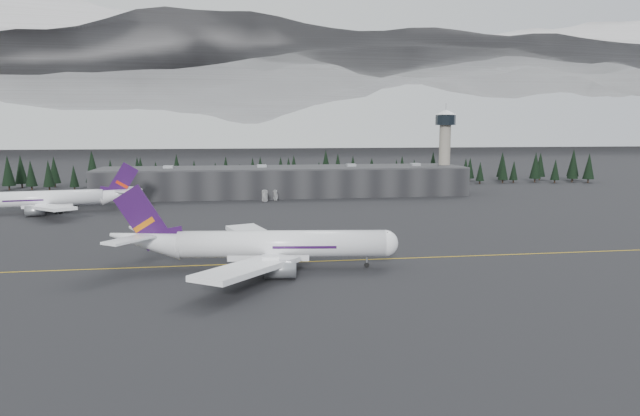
{
  "coord_description": "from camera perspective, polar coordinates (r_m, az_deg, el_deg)",
  "views": [
    {
      "loc": [
        -22.12,
        -126.22,
        29.98
      ],
      "look_at": [
        0.0,
        20.0,
        9.0
      ],
      "focal_mm": 32.0,
      "sensor_mm": 36.0,
      "label": 1
    }
  ],
  "objects": [
    {
      "name": "jet_parked",
      "position": [
        223.01,
        -24.97,
        0.87
      ],
      "size": [
        59.1,
        54.17,
        17.46
      ],
      "rotation": [
        0.0,
        0.0,
        3.3
      ],
      "color": "white",
      "rests_on": "ground"
    },
    {
      "name": "terminal",
      "position": [
        253.3,
        -3.56,
        2.69
      ],
      "size": [
        160.0,
        30.0,
        12.6
      ],
      "color": "black",
      "rests_on": "ground"
    },
    {
      "name": "gse_vehicle_b",
      "position": [
        235.14,
        -4.43,
        0.92
      ],
      "size": [
        4.91,
        3.85,
        1.56
      ],
      "primitive_type": "imported",
      "rotation": [
        0.0,
        0.0,
        -1.06
      ],
      "color": "silver",
      "rests_on": "ground"
    },
    {
      "name": "gse_vehicle_a",
      "position": [
        231.81,
        -5.54,
        0.78
      ],
      "size": [
        2.51,
        5.13,
        1.4
      ],
      "primitive_type": "imported",
      "rotation": [
        0.0,
        0.0,
        0.04
      ],
      "color": "silver",
      "rests_on": "ground"
    },
    {
      "name": "jet_main",
      "position": [
        122.67,
        -6.35,
        -3.67
      ],
      "size": [
        61.7,
        56.66,
        18.18
      ],
      "rotation": [
        0.0,
        0.0,
        -0.12
      ],
      "color": "white",
      "rests_on": "ground"
    },
    {
      "name": "treeline",
      "position": [
        289.94,
        -4.21,
        3.61
      ],
      "size": [
        360.0,
        20.0,
        15.0
      ],
      "primitive_type": "cube",
      "color": "black",
      "rests_on": "ground"
    },
    {
      "name": "mountain_ridge",
      "position": [
        1126.83,
        -7.52,
        6.48
      ],
      "size": [
        4400.0,
        900.0,
        420.0
      ],
      "primitive_type": null,
      "color": "white",
      "rests_on": "ground"
    },
    {
      "name": "taxiline",
      "position": [
        129.68,
        1.46,
        -5.29
      ],
      "size": [
        400.0,
        0.4,
        0.02
      ],
      "primitive_type": "cube",
      "color": "gold",
      "rests_on": "ground"
    },
    {
      "name": "ground",
      "position": [
        131.6,
        1.31,
        -5.1
      ],
      "size": [
        1400.0,
        1400.0,
        0.0
      ],
      "primitive_type": "plane",
      "color": "black",
      "rests_on": "ground"
    },
    {
      "name": "control_tower",
      "position": [
        272.22,
        12.38,
        6.5
      ],
      "size": [
        10.0,
        10.0,
        37.7
      ],
      "color": "gray",
      "rests_on": "ground"
    }
  ]
}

